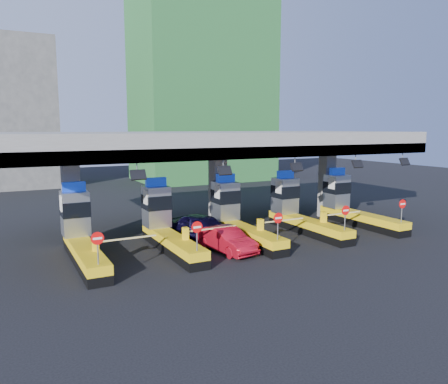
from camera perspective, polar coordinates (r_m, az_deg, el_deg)
name	(u,v)px	position (r m, az deg, el deg)	size (l,w,h in m)	color
ground	(238,239)	(29.16, 1.84, -6.09)	(120.00, 120.00, 0.00)	black
toll_canopy	(218,144)	(30.79, -0.72, 6.23)	(28.00, 12.09, 7.00)	slate
toll_lane_far_left	(80,234)	(25.88, -18.26, -5.20)	(4.43, 8.00, 4.16)	black
toll_lane_left	(165,225)	(27.07, -7.74, -4.26)	(4.43, 8.00, 4.16)	black
toll_lane_center	(236,217)	(29.08, 1.59, -3.30)	(4.43, 8.00, 4.16)	black
toll_lane_right	(297,211)	(31.76, 9.52, -2.42)	(4.43, 8.00, 4.16)	black
toll_lane_far_right	(350,205)	(34.95, 16.10, -1.65)	(4.43, 8.00, 4.16)	black
bg_building_scaffold	(202,79)	(62.60, -2.95, 14.52)	(18.00, 12.00, 28.00)	#1E5926
van	(204,228)	(28.36, -2.68, -4.69)	(2.07, 5.14, 1.75)	black
red_car	(226,240)	(25.95, 0.33, -6.24)	(1.55, 4.45, 1.47)	#AC0D1C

